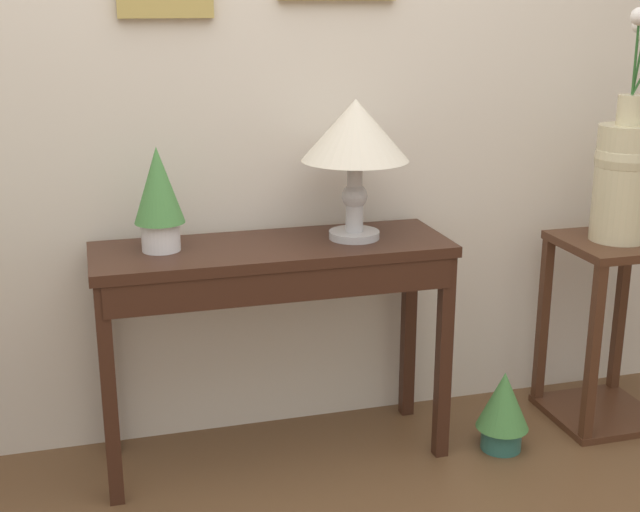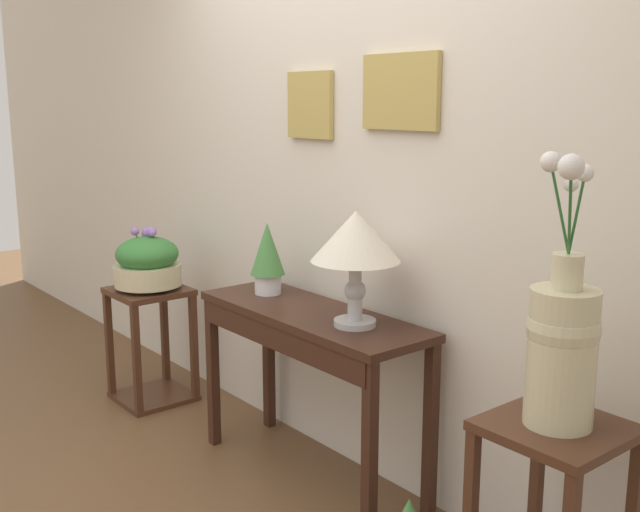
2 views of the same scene
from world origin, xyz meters
name	(u,v)px [view 2 (image 2 of 2)]	position (x,y,z in m)	size (l,w,h in m)	color
back_wall_with_art	(357,152)	(0.00, 1.32, 1.40)	(9.00, 0.13, 2.80)	beige
console_table	(307,338)	(0.04, 1.02, 0.64)	(1.15, 0.39, 0.75)	#381E14
table_lamp	(356,241)	(0.32, 1.04, 1.09)	(0.35, 0.35, 0.45)	#B7B7BC
potted_plant_on_console	(267,255)	(-0.31, 1.07, 0.93)	(0.16, 0.16, 0.33)	silver
pedestal_stand_left	(151,345)	(-1.19, 0.91, 0.31)	(0.38, 0.38, 0.63)	#472819
planter_bowl_wide_left	(148,262)	(-1.19, 0.91, 0.77)	(0.36, 0.36, 0.34)	beige
flower_vase_tall_right	(562,340)	(1.27, 0.98, 0.95)	(0.21, 0.24, 0.79)	beige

